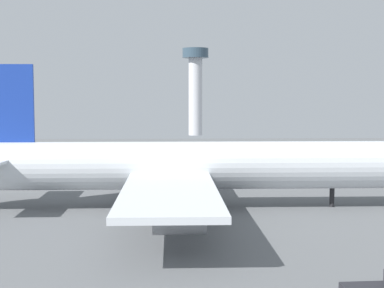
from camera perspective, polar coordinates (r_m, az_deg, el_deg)
The scene contains 5 objects.
ground_plane at distance 81.04m, azimuth -0.00°, elevation -6.44°, with size 276.34×276.34×0.00m, color slate.
cargo_airplane at distance 80.10m, azimuth -0.18°, elevation -2.25°, with size 69.09×63.75×20.26m.
cargo_loader at distance 46.88m, azimuth 18.65°, elevation -13.63°, with size 5.39×2.77×2.27m.
fuel_truck at distance 112.07m, azimuth 17.14°, elevation -2.97°, with size 4.86×5.46×2.14m.
control_tower at distance 237.90m, azimuth 0.35°, elevation 6.12°, with size 10.83×10.83×36.31m.
Camera 1 is at (-2.97, -79.47, 15.58)m, focal length 52.93 mm.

